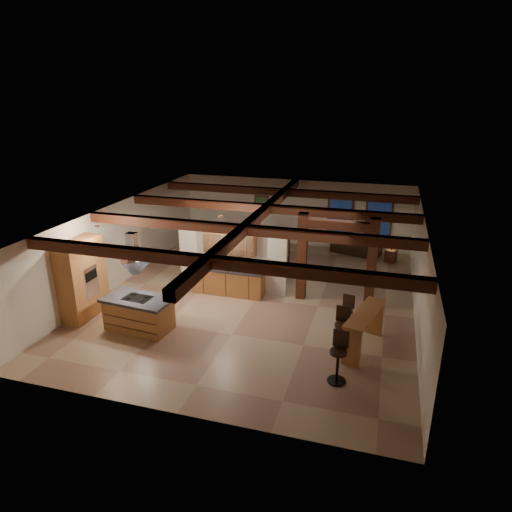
% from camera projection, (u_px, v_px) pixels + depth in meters
% --- Properties ---
extents(ground, '(12.00, 12.00, 0.00)m').
position_uv_depth(ground, '(256.00, 298.00, 15.15)').
color(ground, tan).
rests_on(ground, ground).
extents(room_walls, '(12.00, 12.00, 12.00)m').
position_uv_depth(room_walls, '(256.00, 248.00, 14.55)').
color(room_walls, beige).
rests_on(room_walls, ground).
extents(ceiling_beams, '(10.00, 12.00, 0.28)m').
position_uv_depth(ceiling_beams, '(256.00, 218.00, 14.21)').
color(ceiling_beams, '#391D0E').
rests_on(ceiling_beams, room_walls).
extents(timber_posts, '(2.50, 0.30, 2.90)m').
position_uv_depth(timber_posts, '(337.00, 251.00, 14.34)').
color(timber_posts, '#391D0E').
rests_on(timber_posts, ground).
extents(partition_wall, '(3.80, 0.18, 2.20)m').
position_uv_depth(partition_wall, '(232.00, 259.00, 15.49)').
color(partition_wall, beige).
rests_on(partition_wall, ground).
extents(pantry_cabinet, '(0.67, 1.60, 2.40)m').
position_uv_depth(pantry_cabinet, '(82.00, 279.00, 13.64)').
color(pantry_cabinet, '#A86A36').
rests_on(pantry_cabinet, ground).
extents(back_counter, '(2.50, 0.66, 0.94)m').
position_uv_depth(back_counter, '(229.00, 281.00, 15.36)').
color(back_counter, '#A86A36').
rests_on(back_counter, ground).
extents(upper_display_cabinet, '(1.80, 0.36, 0.95)m').
position_uv_depth(upper_display_cabinet, '(230.00, 240.00, 15.07)').
color(upper_display_cabinet, '#A86A36').
rests_on(upper_display_cabinet, partition_wall).
extents(range_hood, '(1.10, 1.10, 1.40)m').
position_uv_depth(range_hood, '(135.00, 271.00, 12.64)').
color(range_hood, silver).
rests_on(range_hood, room_walls).
extents(back_windows, '(2.70, 0.07, 1.70)m').
position_uv_depth(back_windows, '(359.00, 216.00, 19.25)').
color(back_windows, '#391D0E').
rests_on(back_windows, room_walls).
extents(framed_art, '(0.65, 0.05, 0.85)m').
position_uv_depth(framed_art, '(261.00, 205.00, 20.32)').
color(framed_art, '#391D0E').
rests_on(framed_art, room_walls).
extents(recessed_cans, '(3.16, 2.46, 0.03)m').
position_uv_depth(recessed_cans, '(153.00, 225.00, 13.10)').
color(recessed_cans, silver).
rests_on(recessed_cans, room_walls).
extents(kitchen_island, '(2.07, 1.24, 0.98)m').
position_uv_depth(kitchen_island, '(139.00, 313.00, 13.08)').
color(kitchen_island, '#A86A36').
rests_on(kitchen_island, ground).
extents(dining_table, '(2.00, 1.21, 0.68)m').
position_uv_depth(dining_table, '(262.00, 264.00, 17.21)').
color(dining_table, '#3F200F').
rests_on(dining_table, ground).
extents(sofa, '(2.18, 1.40, 0.60)m').
position_uv_depth(sofa, '(356.00, 247.00, 19.23)').
color(sofa, black).
rests_on(sofa, ground).
extents(microwave, '(0.52, 0.40, 0.26)m').
position_uv_depth(microwave, '(240.00, 265.00, 15.04)').
color(microwave, silver).
rests_on(microwave, back_counter).
extents(bar_counter, '(1.03, 2.12, 1.08)m').
position_uv_depth(bar_counter, '(365.00, 324.00, 11.96)').
color(bar_counter, '#A86A36').
rests_on(bar_counter, ground).
extents(side_table, '(0.51, 0.51, 0.50)m').
position_uv_depth(side_table, '(391.00, 256.00, 18.33)').
color(side_table, '#391D0E').
rests_on(side_table, ground).
extents(table_lamp, '(0.27, 0.27, 0.32)m').
position_uv_depth(table_lamp, '(392.00, 245.00, 18.16)').
color(table_lamp, black).
rests_on(table_lamp, side_table).
extents(bar_stool_a, '(0.44, 0.46, 1.27)m').
position_uv_depth(bar_stool_a, '(339.00, 357.00, 10.65)').
color(bar_stool_a, black).
rests_on(bar_stool_a, ground).
extents(bar_stool_b, '(0.44, 0.44, 1.27)m').
position_uv_depth(bar_stool_b, '(342.00, 330.00, 11.84)').
color(bar_stool_b, black).
rests_on(bar_stool_b, ground).
extents(bar_stool_c, '(0.40, 0.42, 1.14)m').
position_uv_depth(bar_stool_c, '(347.00, 315.00, 12.79)').
color(bar_stool_c, black).
rests_on(bar_stool_c, ground).
extents(dining_chairs, '(2.31, 2.31, 1.34)m').
position_uv_depth(dining_chairs, '(262.00, 255.00, 17.10)').
color(dining_chairs, '#391D0E').
rests_on(dining_chairs, ground).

